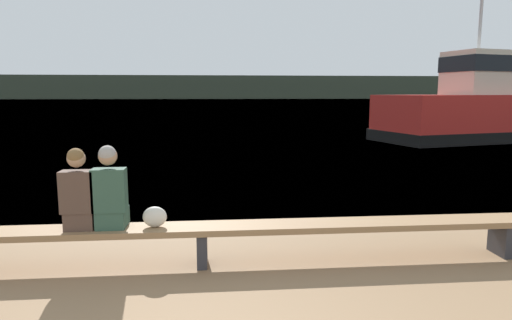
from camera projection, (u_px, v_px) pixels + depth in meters
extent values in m
plane|color=#426B8E|center=(212.00, 100.00, 124.86)|extent=(240.00, 240.00, 0.00)
cube|color=#384233|center=(212.00, 87.00, 160.33)|extent=(600.00, 12.00, 7.94)
cube|color=#8E6B47|center=(202.00, 229.00, 5.51)|extent=(8.29, 0.46, 0.07)
cube|color=#2D2D33|center=(501.00, 239.00, 5.90)|extent=(0.12, 0.39, 0.41)
cube|color=#2D2D33|center=(202.00, 248.00, 5.55)|extent=(0.12, 0.39, 0.41)
cube|color=#4C382D|center=(82.00, 218.00, 5.44)|extent=(0.33, 0.40, 0.21)
cube|color=#4C382D|center=(78.00, 192.00, 5.29)|extent=(0.38, 0.22, 0.49)
sphere|color=tan|center=(76.00, 158.00, 5.23)|extent=(0.21, 0.21, 0.21)
sphere|color=brown|center=(76.00, 156.00, 5.22)|extent=(0.19, 0.19, 0.19)
cube|color=#2D4C3D|center=(113.00, 218.00, 5.47)|extent=(0.33, 0.40, 0.21)
cube|color=#2D4C3D|center=(109.00, 190.00, 5.32)|extent=(0.38, 0.22, 0.51)
sphere|color=tan|center=(108.00, 156.00, 5.26)|extent=(0.22, 0.22, 0.22)
sphere|color=gray|center=(107.00, 154.00, 5.24)|extent=(0.20, 0.20, 0.20)
ellipsoid|color=beige|center=(155.00, 217.00, 5.44)|extent=(0.28, 0.17, 0.25)
cube|color=red|center=(472.00, 118.00, 20.11)|extent=(8.81, 5.35, 1.99)
cube|color=black|center=(470.00, 135.00, 20.22)|extent=(9.00, 5.53, 0.48)
cube|color=beige|center=(482.00, 73.00, 19.96)|extent=(3.29, 2.71, 1.87)
cube|color=black|center=(483.00, 65.00, 19.91)|extent=(3.37, 2.79, 0.67)
cylinder|color=#B2B2B7|center=(480.00, 22.00, 19.55)|extent=(0.14, 0.14, 2.42)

